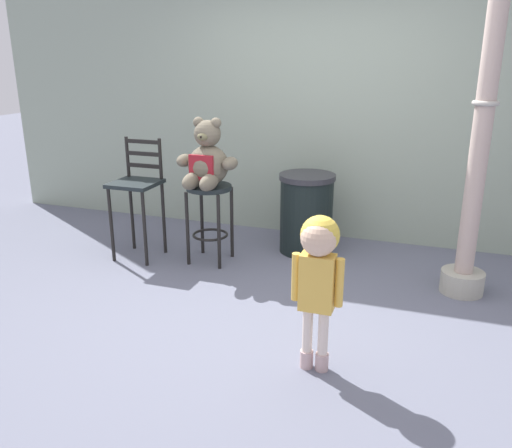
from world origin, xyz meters
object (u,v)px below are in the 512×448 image
(child_walking, at_px, (318,261))
(trash_bin, at_px, (306,213))
(lamppost, at_px, (477,170))
(teddy_bear, at_px, (207,161))
(bar_stool_with_teddy, at_px, (210,207))
(bar_chair_empty, at_px, (137,190))

(child_walking, distance_m, trash_bin, 2.04)
(trash_bin, relative_size, lamppost, 0.30)
(child_walking, relative_size, trash_bin, 1.27)
(teddy_bear, relative_size, lamppost, 0.23)
(bar_stool_with_teddy, height_order, lamppost, lamppost)
(child_walking, height_order, lamppost, lamppost)
(teddy_bear, bearing_deg, bar_stool_with_teddy, 90.00)
(trash_bin, bearing_deg, lamppost, -19.21)
(lamppost, bearing_deg, bar_chair_empty, -177.13)
(trash_bin, relative_size, bar_chair_empty, 0.69)
(teddy_bear, relative_size, bar_chair_empty, 0.54)
(teddy_bear, bearing_deg, trash_bin, 36.13)
(bar_stool_with_teddy, distance_m, teddy_bear, 0.42)
(trash_bin, height_order, bar_chair_empty, bar_chair_empty)
(teddy_bear, xyz_separation_m, bar_chair_empty, (-0.68, -0.08, -0.29))
(child_walking, bearing_deg, teddy_bear, 16.21)
(teddy_bear, height_order, lamppost, lamppost)
(trash_bin, bearing_deg, child_walking, -74.24)
(bar_stool_with_teddy, distance_m, lamppost, 2.25)
(bar_stool_with_teddy, distance_m, trash_bin, 0.95)
(lamppost, bearing_deg, bar_stool_with_teddy, -178.99)
(bar_stool_with_teddy, bearing_deg, trash_bin, 34.73)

